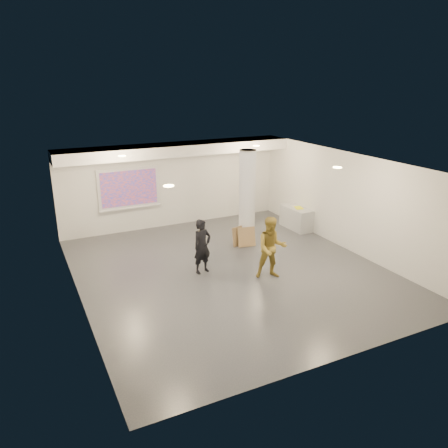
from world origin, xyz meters
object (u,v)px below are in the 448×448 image
column (247,197)px  projection_screen (129,189)px  woman (202,246)px  man (272,248)px  credenza (296,218)px

column → projection_screen: size_ratio=1.43×
column → woman: size_ratio=1.98×
column → man: column is taller
woman → credenza: bearing=9.8°
man → woman: bearing=163.8°
column → projection_screen: 4.08m
projection_screen → woman: (0.88, -4.19, -0.77)m
credenza → man: 4.22m
projection_screen → credenza: projection_screen is taller
column → projection_screen: (-3.10, 2.65, 0.03)m
column → credenza: (2.22, 0.39, -1.12)m
man → projection_screen: bearing=134.0°
projection_screen → man: 5.84m
credenza → projection_screen: bearing=155.7°
projection_screen → credenza: 5.90m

